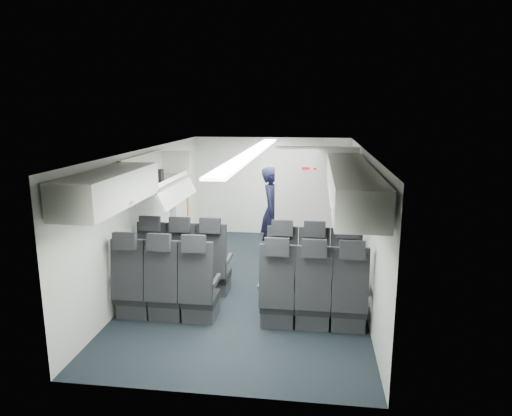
% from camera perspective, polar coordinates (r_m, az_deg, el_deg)
% --- Properties ---
extents(cabin_shell, '(3.41, 6.01, 2.16)m').
position_cam_1_polar(cabin_shell, '(7.17, -0.41, -0.88)').
color(cabin_shell, black).
rests_on(cabin_shell, ground).
extents(seat_row_front, '(3.33, 0.56, 1.24)m').
position_cam_1_polar(seat_row_front, '(6.87, -1.02, -7.76)').
color(seat_row_front, black).
rests_on(seat_row_front, cabin_shell).
extents(seat_row_mid, '(3.33, 0.56, 1.24)m').
position_cam_1_polar(seat_row_mid, '(6.04, -2.29, -10.67)').
color(seat_row_mid, black).
rests_on(seat_row_mid, cabin_shell).
extents(overhead_bin_left_rear, '(0.53, 1.80, 0.40)m').
position_cam_1_polar(overhead_bin_left_rear, '(5.52, -17.93, 2.31)').
color(overhead_bin_left_rear, white).
rests_on(overhead_bin_left_rear, cabin_shell).
extents(overhead_bin_left_front_open, '(0.64, 1.70, 0.72)m').
position_cam_1_polar(overhead_bin_left_front_open, '(7.16, -12.25, 3.81)').
color(overhead_bin_left_front_open, '#9E9E93').
rests_on(overhead_bin_left_front_open, cabin_shell).
extents(overhead_bin_right_rear, '(0.53, 1.80, 0.40)m').
position_cam_1_polar(overhead_bin_right_rear, '(5.02, 12.40, 1.65)').
color(overhead_bin_right_rear, white).
rests_on(overhead_bin_right_rear, cabin_shell).
extents(overhead_bin_right_front, '(0.53, 1.70, 0.40)m').
position_cam_1_polar(overhead_bin_right_front, '(6.74, 11.19, 4.39)').
color(overhead_bin_right_front, white).
rests_on(overhead_bin_right_front, cabin_shell).
extents(bulkhead_partition, '(1.40, 0.15, 2.13)m').
position_cam_1_polar(bulkhead_partition, '(7.90, 7.45, -0.11)').
color(bulkhead_partition, silver).
rests_on(bulkhead_partition, cabin_shell).
extents(galley_unit, '(0.85, 0.52, 1.90)m').
position_cam_1_polar(galley_unit, '(9.80, 7.29, 1.59)').
color(galley_unit, '#939399').
rests_on(galley_unit, cabin_shell).
extents(boarding_door, '(0.12, 1.27, 1.86)m').
position_cam_1_polar(boarding_door, '(9.04, -9.40, 0.63)').
color(boarding_door, silver).
rests_on(boarding_door, cabin_shell).
extents(flight_attendant, '(0.47, 0.66, 1.70)m').
position_cam_1_polar(flight_attendant, '(8.67, 2.04, -0.41)').
color(flight_attendant, black).
rests_on(flight_attendant, ground).
extents(carry_on_bag, '(0.41, 0.32, 0.22)m').
position_cam_1_polar(carry_on_bag, '(6.82, -13.15, 3.68)').
color(carry_on_bag, black).
rests_on(carry_on_bag, overhead_bin_left_front_open).
extents(papers, '(0.18, 0.07, 0.13)m').
position_cam_1_polar(papers, '(8.57, 3.28, 0.44)').
color(papers, white).
rests_on(papers, flight_attendant).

